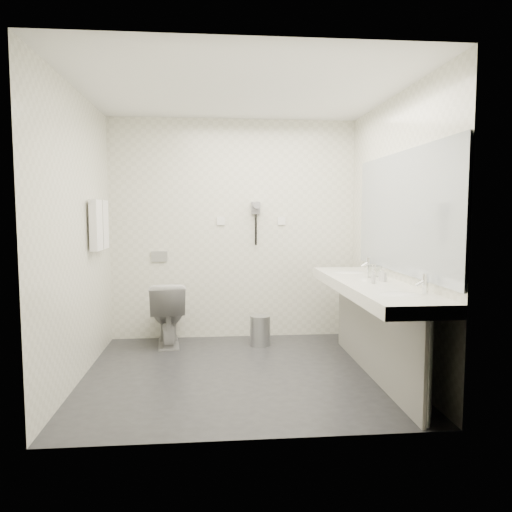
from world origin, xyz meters
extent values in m
plane|color=#27282C|center=(0.00, 0.00, 0.00)|extent=(2.80, 2.80, 0.00)
plane|color=white|center=(0.00, 0.00, 2.50)|extent=(2.80, 2.80, 0.00)
plane|color=white|center=(0.00, 1.30, 1.25)|extent=(2.80, 0.00, 2.80)
plane|color=white|center=(0.00, -1.30, 1.25)|extent=(2.80, 0.00, 2.80)
plane|color=white|center=(-1.40, 0.00, 1.25)|extent=(0.00, 2.60, 2.60)
plane|color=white|center=(1.40, 0.00, 1.25)|extent=(0.00, 2.60, 2.60)
cube|color=white|center=(1.12, -0.20, 0.80)|extent=(0.55, 2.20, 0.10)
cube|color=gray|center=(1.15, -0.20, 0.38)|extent=(0.03, 2.15, 0.75)
cylinder|color=silver|center=(1.18, -1.24, 0.38)|extent=(0.06, 0.06, 0.75)
cylinder|color=silver|center=(1.18, 0.84, 0.38)|extent=(0.06, 0.06, 0.75)
cube|color=#B2BCC6|center=(1.39, -0.20, 1.45)|extent=(0.02, 2.20, 1.05)
ellipsoid|color=white|center=(1.12, -0.85, 0.83)|extent=(0.40, 0.31, 0.05)
ellipsoid|color=white|center=(1.12, 0.45, 0.83)|extent=(0.40, 0.31, 0.05)
cylinder|color=silver|center=(1.32, -0.85, 0.92)|extent=(0.04, 0.04, 0.15)
cylinder|color=silver|center=(1.32, 0.45, 0.92)|extent=(0.04, 0.04, 0.15)
imported|color=silver|center=(1.23, -0.20, 0.91)|extent=(0.08, 0.08, 0.12)
imported|color=silver|center=(1.11, -0.30, 0.90)|extent=(0.04, 0.04, 0.11)
cylinder|color=silver|center=(1.30, 0.11, 0.90)|extent=(0.07, 0.07, 0.10)
cylinder|color=silver|center=(1.21, 0.07, 0.91)|extent=(0.07, 0.07, 0.11)
imported|color=white|center=(-0.75, 1.03, 0.35)|extent=(0.45, 0.72, 0.69)
cube|color=#B2B5BA|center=(-0.85, 1.29, 0.95)|extent=(0.18, 0.02, 0.12)
cylinder|color=#B2B5BA|center=(0.26, 0.89, 0.16)|extent=(0.27, 0.27, 0.31)
cylinder|color=#B2B5BA|center=(0.26, 0.89, 0.32)|extent=(0.22, 0.22, 0.02)
cylinder|color=silver|center=(-1.35, 0.55, 1.55)|extent=(0.02, 0.62, 0.02)
cube|color=white|center=(-1.34, 0.41, 1.33)|extent=(0.07, 0.24, 0.48)
cube|color=white|center=(-1.34, 0.69, 1.33)|extent=(0.07, 0.24, 0.48)
cube|color=gray|center=(0.25, 1.27, 1.50)|extent=(0.10, 0.04, 0.14)
cylinder|color=gray|center=(0.25, 1.20, 1.53)|extent=(0.08, 0.14, 0.08)
cylinder|color=black|center=(0.25, 1.26, 1.25)|extent=(0.02, 0.02, 0.35)
cube|color=white|center=(-0.15, 1.29, 1.35)|extent=(0.09, 0.02, 0.09)
cube|color=white|center=(0.55, 1.29, 1.35)|extent=(0.09, 0.02, 0.09)
camera|label=1|loc=(-0.26, -4.28, 1.46)|focal=34.05mm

